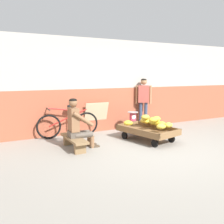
# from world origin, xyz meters

# --- Properties ---
(ground_plane) EXTENTS (80.00, 80.00, 0.00)m
(ground_plane) POSITION_xyz_m (0.00, 0.00, 0.00)
(ground_plane) COLOR gray
(back_wall) EXTENTS (16.00, 0.30, 2.66)m
(back_wall) POSITION_xyz_m (0.00, 2.62, 1.33)
(back_wall) COLOR #A35138
(back_wall) RESTS_ON ground
(banana_cart) EXTENTS (1.14, 1.59, 0.36)m
(banana_cart) POSITION_xyz_m (0.24, 0.95, 0.24)
(banana_cart) COLOR brown
(banana_cart) RESTS_ON ground
(banana_pile) EXTENTS (1.03, 1.10, 0.26)m
(banana_pile) POSITION_xyz_m (0.40, 0.98, 0.46)
(banana_pile) COLOR gold
(banana_pile) RESTS_ON banana_cart
(low_bench) EXTENTS (0.30, 1.10, 0.27)m
(low_bench) POSITION_xyz_m (-1.64, 1.12, 0.20)
(low_bench) COLOR olive
(low_bench) RESTS_ON ground
(vendor_seated) EXTENTS (0.69, 0.49, 1.14)m
(vendor_seated) POSITION_xyz_m (-1.55, 1.12, 0.57)
(vendor_seated) COLOR brown
(vendor_seated) RESTS_ON ground
(plastic_crate) EXTENTS (0.36, 0.28, 0.30)m
(plastic_crate) POSITION_xyz_m (0.42, 1.92, 0.15)
(plastic_crate) COLOR #234CA8
(plastic_crate) RESTS_ON ground
(weighing_scale) EXTENTS (0.30, 0.30, 0.29)m
(weighing_scale) POSITION_xyz_m (0.42, 1.92, 0.45)
(weighing_scale) COLOR #28282D
(weighing_scale) RESTS_ON plastic_crate
(bicycle_near_left) EXTENTS (1.66, 0.48, 0.86)m
(bicycle_near_left) POSITION_xyz_m (-1.42, 2.23, 0.35)
(bicycle_near_left) COLOR black
(bicycle_near_left) RESTS_ON ground
(sign_board) EXTENTS (0.70, 0.29, 0.87)m
(sign_board) POSITION_xyz_m (-0.51, 2.45, 0.43)
(sign_board) COLOR #C6B289
(sign_board) RESTS_ON ground
(customer_adult) EXTENTS (0.43, 0.34, 1.53)m
(customer_adult) POSITION_xyz_m (1.02, 2.28, 0.95)
(customer_adult) COLOR #38425B
(customer_adult) RESTS_ON ground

